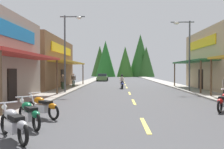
% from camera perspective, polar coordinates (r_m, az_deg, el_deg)
% --- Properties ---
extents(ground, '(10.38, 86.80, 0.10)m').
position_cam_1_polar(ground, '(29.07, 3.55, -2.99)').
color(ground, '#424244').
extents(sidewalk_left, '(2.27, 86.80, 0.12)m').
position_cam_1_polar(sidewalk_left, '(29.54, -8.83, -2.72)').
color(sidewalk_left, gray).
rests_on(sidewalk_left, ground).
extents(sidewalk_right, '(2.27, 86.80, 0.12)m').
position_cam_1_polar(sidewalk_right, '(29.95, 15.75, -2.70)').
color(sidewalk_right, '#9E9991').
rests_on(sidewalk_right, ground).
extents(centerline_dashes, '(0.16, 61.91, 0.01)m').
position_cam_1_polar(centerline_dashes, '(31.91, 3.38, -2.53)').
color(centerline_dashes, '#E0C64C').
rests_on(centerline_dashes, ground).
extents(storefront_left_far, '(9.76, 12.00, 5.61)m').
position_cam_1_polar(storefront_left_far, '(27.63, -20.58, 2.67)').
color(storefront_left_far, brown).
rests_on(storefront_left_far, ground).
extents(streetlamp_left, '(2.14, 0.30, 6.72)m').
position_cam_1_polar(streetlamp_left, '(19.82, -11.04, 7.80)').
color(streetlamp_left, '#474C51').
rests_on(streetlamp_left, ground).
extents(streetlamp_right, '(2.14, 0.30, 6.55)m').
position_cam_1_polar(streetlamp_right, '(21.88, 18.35, 6.88)').
color(streetlamp_right, '#474C51').
rests_on(streetlamp_right, ground).
extents(motorcycle_parked_right_3, '(1.44, 1.71, 1.04)m').
position_cam_1_polar(motorcycle_parked_right_3, '(12.36, 26.65, -6.06)').
color(motorcycle_parked_right_3, black).
rests_on(motorcycle_parked_right_3, ground).
extents(motorcycle_parked_left_1, '(1.56, 1.61, 1.04)m').
position_cam_1_polar(motorcycle_parked_left_1, '(7.12, -23.81, -11.24)').
color(motorcycle_parked_left_1, black).
rests_on(motorcycle_parked_left_1, ground).
extents(motorcycle_parked_left_2, '(1.46, 1.70, 1.04)m').
position_cam_1_polar(motorcycle_parked_left_2, '(8.49, -20.39, -9.22)').
color(motorcycle_parked_left_2, black).
rests_on(motorcycle_parked_left_2, ground).
extents(motorcycle_parked_left_3, '(1.81, 1.30, 1.04)m').
position_cam_1_polar(motorcycle_parked_left_3, '(9.92, -17.31, -7.72)').
color(motorcycle_parked_left_3, black).
rests_on(motorcycle_parked_left_3, ground).
extents(rider_cruising_lead, '(0.60, 2.14, 1.57)m').
position_cam_1_polar(rider_cruising_lead, '(24.66, 2.55, -2.07)').
color(rider_cruising_lead, black).
rests_on(rider_cruising_lead, ground).
extents(pedestrian_waiting, '(0.51, 0.40, 1.60)m').
position_cam_1_polar(pedestrian_waiting, '(22.99, -12.43, -1.65)').
color(pedestrian_waiting, '#3F593F').
rests_on(pedestrian_waiting, ground).
extents(pedestrian_strolling, '(0.56, 0.34, 1.62)m').
position_cam_1_polar(pedestrian_strolling, '(26.58, -9.78, -1.26)').
color(pedestrian_strolling, '#3F593F').
rests_on(pedestrian_strolling, ground).
extents(parked_car_curbside, '(2.11, 4.33, 1.40)m').
position_cam_1_polar(parked_car_curbside, '(42.44, -2.44, -0.72)').
color(parked_car_curbside, '#4C723F').
rests_on(parked_car_curbside, ground).
extents(treeline_backdrop, '(20.48, 10.57, 13.69)m').
position_cam_1_polar(treeline_backdrop, '(72.04, 3.35, 4.07)').
color(treeline_backdrop, '#226723').
rests_on(treeline_backdrop, ground).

